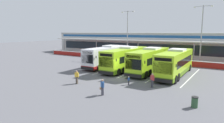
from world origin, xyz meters
TOP-DOWN VIEW (x-y plane):
  - ground_plane at (0.00, 0.00)m, footprint 200.00×200.00m
  - terminal_building at (-0.00, 26.91)m, footprint 70.00×13.00m
  - red_barrier_wall at (0.00, 14.50)m, footprint 60.00×0.40m
  - coach_bus_leftmost at (-6.26, 6.73)m, footprint 3.05×12.19m
  - coach_bus_left_centre at (-1.90, 5.61)m, footprint 3.05×12.19m
  - coach_bus_centre at (2.10, 6.07)m, footprint 3.05×12.19m
  - coach_bus_right_centre at (6.15, 5.64)m, footprint 3.05×12.19m
  - bay_stripe_far_west at (-8.40, 6.00)m, footprint 0.14×13.00m
  - bay_stripe_west at (-4.20, 6.00)m, footprint 0.14×13.00m
  - bay_stripe_mid_west at (0.00, 6.00)m, footprint 0.14×13.00m
  - bay_stripe_centre at (4.20, 6.00)m, footprint 0.14×13.00m
  - bay_stripe_mid_east at (8.40, 6.00)m, footprint 0.14×13.00m
  - pedestrian_with_handbag at (2.50, -7.25)m, footprint 0.63×0.49m
  - pedestrian_in_dark_coat at (-2.60, -5.47)m, footprint 0.54×0.29m
  - pedestrian_child at (2.88, -2.42)m, footprint 0.31×0.26m
  - pedestrian_near_bin at (5.63, -1.93)m, footprint 0.53×0.39m
  - lamp_post_west at (-8.06, 17.41)m, footprint 3.24×0.28m
  - lamp_post_centre at (7.75, 16.82)m, footprint 3.24×0.28m
  - litter_bin at (10.78, -5.63)m, footprint 0.54×0.54m

SIDE VIEW (x-z plane):
  - ground_plane at x=0.00m, z-range 0.00..0.00m
  - bay_stripe_far_west at x=-8.40m, z-range 0.00..0.01m
  - bay_stripe_west at x=-4.20m, z-range 0.00..0.01m
  - bay_stripe_mid_west at x=0.00m, z-range 0.00..0.01m
  - bay_stripe_centre at x=4.20m, z-range 0.00..0.01m
  - bay_stripe_mid_east at x=8.40m, z-range 0.00..0.01m
  - litter_bin at x=10.78m, z-range 0.00..0.93m
  - pedestrian_child at x=2.88m, z-range 0.04..1.04m
  - red_barrier_wall at x=0.00m, z-range 0.01..1.10m
  - pedestrian_with_handbag at x=2.50m, z-range 0.05..1.67m
  - pedestrian_in_dark_coat at x=-2.60m, z-range 0.06..1.68m
  - pedestrian_near_bin at x=5.63m, z-range 0.06..1.68m
  - coach_bus_leftmost at x=-6.26m, z-range -0.10..3.68m
  - coach_bus_left_centre at x=-1.90m, z-range -0.10..3.68m
  - coach_bus_centre at x=2.10m, z-range -0.10..3.68m
  - coach_bus_right_centre at x=6.15m, z-range -0.10..3.68m
  - terminal_building at x=0.00m, z-range 0.01..6.01m
  - lamp_post_west at x=-8.06m, z-range 0.79..11.79m
  - lamp_post_centre at x=7.75m, z-range 0.79..11.79m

